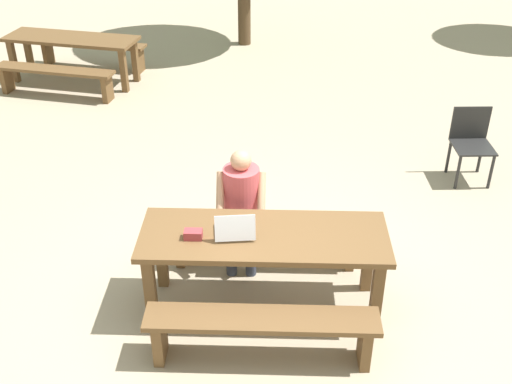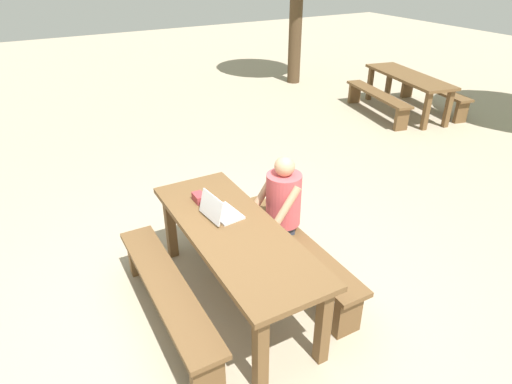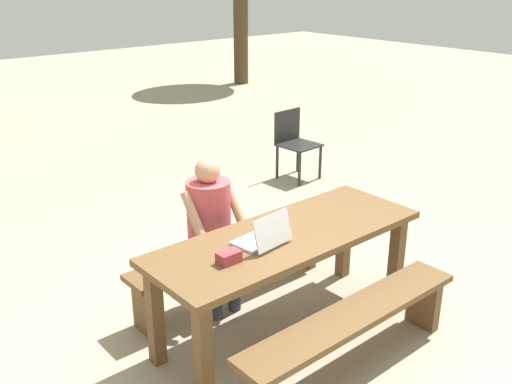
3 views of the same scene
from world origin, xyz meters
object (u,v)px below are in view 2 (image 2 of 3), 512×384
object	(u,v)px
picnic_table_front	(234,240)
picnic_table_mid	(408,81)
small_pouch	(199,198)
laptop	(219,211)
person_seated	(280,206)

from	to	relation	value
picnic_table_front	picnic_table_mid	xyz separation A→B (m)	(-3.11, 5.24, -0.05)
picnic_table_mid	small_pouch	bearing A→B (deg)	-53.31
laptop	picnic_table_mid	size ratio (longest dim) A/B	0.16
small_pouch	laptop	bearing A→B (deg)	8.95
picnic_table_mid	laptop	bearing A→B (deg)	-50.23
laptop	person_seated	distance (m)	0.62
person_seated	laptop	bearing A→B (deg)	-91.87
person_seated	picnic_table_front	bearing A→B (deg)	-69.78
laptop	picnic_table_mid	world-z (taller)	laptop
picnic_table_front	laptop	distance (m)	0.29
picnic_table_mid	person_seated	bearing A→B (deg)	-46.98
picnic_table_front	small_pouch	xyz separation A→B (m)	(-0.57, -0.07, 0.15)
laptop	small_pouch	bearing A→B (deg)	2.56
picnic_table_front	person_seated	size ratio (longest dim) A/B	1.69
small_pouch	person_seated	distance (m)	0.76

